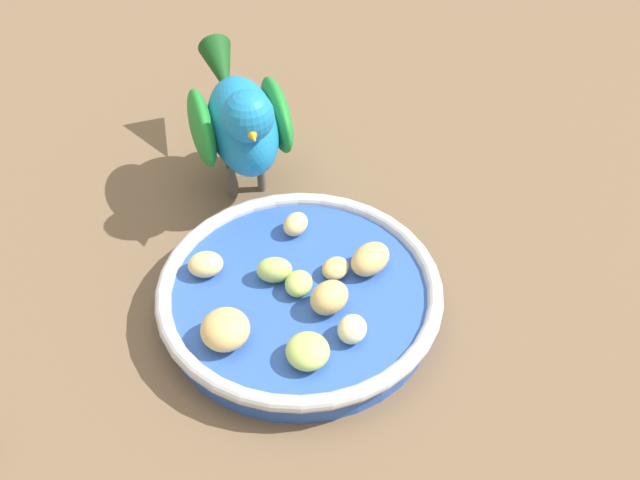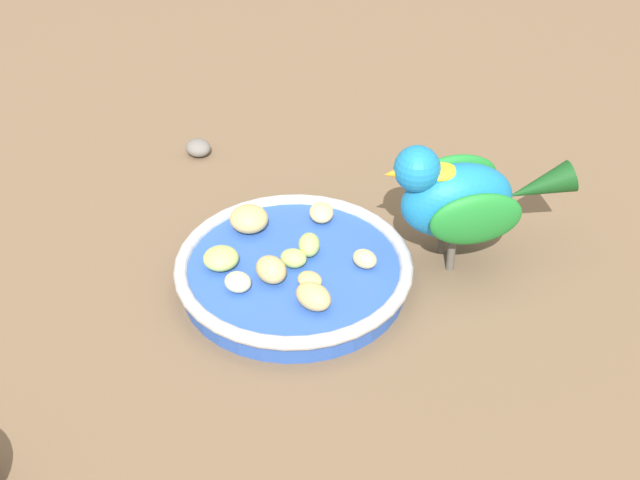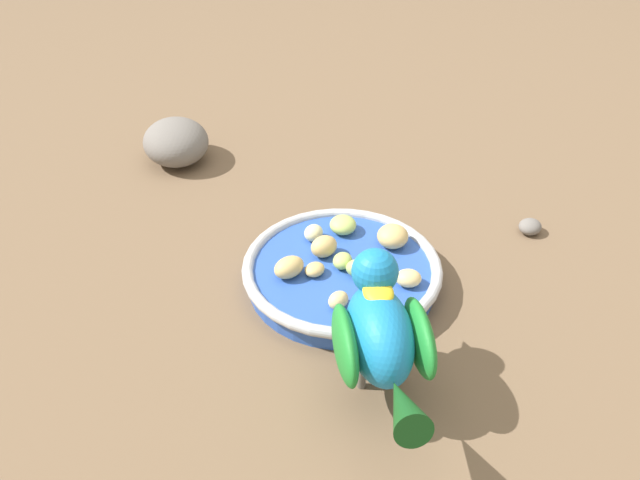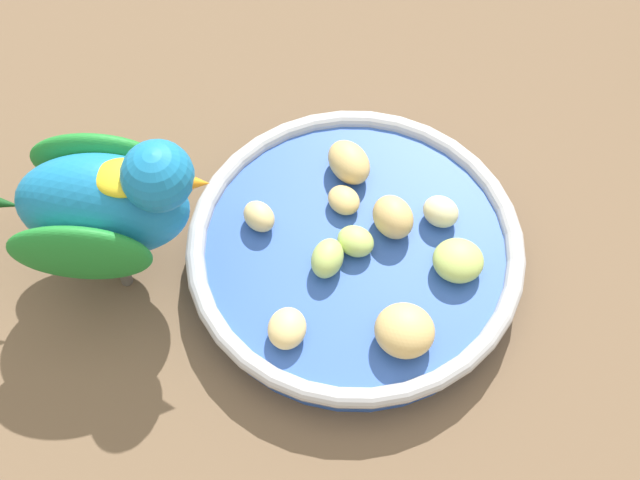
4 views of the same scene
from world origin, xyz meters
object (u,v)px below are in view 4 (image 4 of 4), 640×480
at_px(feeding_bowl, 358,253).
at_px(apple_piece_9, 259,216).
at_px(apple_piece_1, 405,331).
at_px(apple_piece_0, 352,241).
at_px(apple_piece_4, 349,162).
at_px(apple_piece_5, 393,217).
at_px(parrot, 95,203).
at_px(apple_piece_3, 327,263).
at_px(apple_piece_2, 287,328).
at_px(apple_piece_6, 344,200).
at_px(apple_piece_8, 441,212).
at_px(apple_piece_7, 458,261).

xyz_separation_m(feeding_bowl, apple_piece_9, (0.01, 0.07, 0.02)).
bearing_deg(apple_piece_1, apple_piece_0, 31.81).
height_order(apple_piece_1, apple_piece_4, apple_piece_1).
xyz_separation_m(apple_piece_1, apple_piece_5, (0.08, 0.01, -0.00)).
bearing_deg(apple_piece_5, parrot, 101.19).
distance_m(apple_piece_3, apple_piece_5, 0.06).
height_order(apple_piece_2, apple_piece_9, same).
bearing_deg(parrot, apple_piece_2, -25.58).
xyz_separation_m(apple_piece_2, apple_piece_4, (0.13, -0.03, 0.00)).
bearing_deg(apple_piece_5, apple_piece_1, -170.49).
distance_m(apple_piece_5, apple_piece_9, 0.09).
bearing_deg(apple_piece_4, apple_piece_6, 179.12).
height_order(apple_piece_0, apple_piece_1, apple_piece_1).
xyz_separation_m(apple_piece_2, apple_piece_5, (0.09, -0.06, 0.00)).
bearing_deg(apple_piece_9, parrot, 106.63).
bearing_deg(apple_piece_6, apple_piece_2, 165.95).
relative_size(apple_piece_5, apple_piece_8, 1.28).
bearing_deg(parrot, apple_piece_3, -4.31).
distance_m(apple_piece_1, apple_piece_9, 0.13).
relative_size(apple_piece_5, apple_piece_6, 1.34).
xyz_separation_m(apple_piece_2, apple_piece_9, (0.08, 0.03, -0.00)).
bearing_deg(apple_piece_2, apple_piece_0, -26.50).
height_order(apple_piece_9, parrot, parrot).
bearing_deg(apple_piece_0, apple_piece_9, 80.10).
distance_m(apple_piece_1, apple_piece_8, 0.09).
height_order(apple_piece_3, apple_piece_6, apple_piece_3).
xyz_separation_m(apple_piece_7, apple_piece_8, (0.04, 0.01, -0.00)).
relative_size(apple_piece_7, apple_piece_9, 1.38).
bearing_deg(parrot, apple_piece_1, -16.43).
bearing_deg(apple_piece_8, apple_piece_4, 64.19).
xyz_separation_m(apple_piece_0, parrot, (-0.02, 0.16, 0.04)).
distance_m(apple_piece_4, apple_piece_8, 0.07).
bearing_deg(apple_piece_0, apple_piece_6, 15.48).
relative_size(apple_piece_0, apple_piece_1, 0.66).
relative_size(apple_piece_4, apple_piece_5, 1.13).
distance_m(feeding_bowl, apple_piece_2, 0.08).
height_order(apple_piece_3, apple_piece_5, apple_piece_5).
bearing_deg(apple_piece_0, apple_piece_2, 153.50).
height_order(feeding_bowl, apple_piece_3, apple_piece_3).
bearing_deg(parrot, apple_piece_6, 14.62).
xyz_separation_m(apple_piece_5, apple_piece_7, (-0.03, -0.04, -0.00)).
relative_size(apple_piece_0, apple_piece_8, 1.01).
bearing_deg(apple_piece_2, apple_piece_7, -59.70).
height_order(apple_piece_3, apple_piece_4, apple_piece_4).
bearing_deg(apple_piece_7, apple_piece_1, 150.69).
bearing_deg(apple_piece_2, apple_piece_5, -34.14).
distance_m(apple_piece_3, apple_piece_8, 0.09).
relative_size(feeding_bowl, parrot, 1.18).
distance_m(apple_piece_1, apple_piece_6, 0.11).
height_order(apple_piece_3, apple_piece_9, apple_piece_3).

